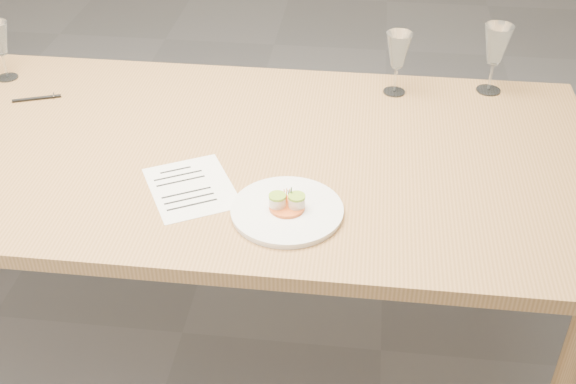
# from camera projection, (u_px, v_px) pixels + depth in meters

# --- Properties ---
(ground) EXTENTS (7.00, 7.00, 0.00)m
(ground) POSITION_uv_depth(u_px,v_px,m) (182.00, 333.00, 2.43)
(ground) COLOR slate
(ground) RESTS_ON ground
(dining_table) EXTENTS (2.40, 1.00, 0.75)m
(dining_table) POSITION_uv_depth(u_px,v_px,m) (162.00, 164.00, 2.03)
(dining_table) COLOR #AC7E4B
(dining_table) RESTS_ON ground
(dinner_plate) EXTENTS (0.27, 0.27, 0.07)m
(dinner_plate) POSITION_uv_depth(u_px,v_px,m) (287.00, 210.00, 1.73)
(dinner_plate) COLOR white
(dinner_plate) RESTS_ON dining_table
(recipe_sheet) EXTENTS (0.30, 0.32, 0.00)m
(recipe_sheet) POSITION_uv_depth(u_px,v_px,m) (191.00, 188.00, 1.82)
(recipe_sheet) COLOR white
(recipe_sheet) RESTS_ON dining_table
(ballpoint_pen) EXTENTS (0.14, 0.06, 0.01)m
(ballpoint_pen) POSITION_uv_depth(u_px,v_px,m) (37.00, 98.00, 2.19)
(ballpoint_pen) COLOR black
(ballpoint_pen) RESTS_ON dining_table
(wine_glass_2) EXTENTS (0.08, 0.08, 0.20)m
(wine_glass_2) POSITION_uv_depth(u_px,v_px,m) (398.00, 52.00, 2.16)
(wine_glass_2) COLOR white
(wine_glass_2) RESTS_ON dining_table
(wine_glass_3) EXTENTS (0.09, 0.09, 0.21)m
(wine_glass_3) POSITION_uv_depth(u_px,v_px,m) (496.00, 46.00, 2.16)
(wine_glass_3) COLOR white
(wine_glass_3) RESTS_ON dining_table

